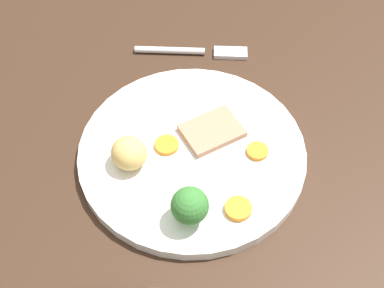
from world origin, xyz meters
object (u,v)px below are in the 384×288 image
(broccoli_floret, at_px, (190,206))
(dinner_plate, at_px, (192,153))
(meat_slice_main, at_px, (212,131))
(carrot_coin_front, at_px, (257,151))
(carrot_coin_back, at_px, (238,209))
(carrot_coin_side, at_px, (167,145))
(roast_potato_left, at_px, (129,153))
(fork, at_px, (195,51))

(broccoli_floret, bearing_deg, dinner_plate, -178.32)
(dinner_plate, xyz_separation_m, meat_slice_main, (-0.03, 0.02, 0.01))
(meat_slice_main, bearing_deg, carrot_coin_front, 64.00)
(meat_slice_main, xyz_separation_m, carrot_coin_back, (0.10, 0.03, -0.00))
(dinner_plate, height_order, carrot_coin_side, carrot_coin_side)
(dinner_plate, distance_m, carrot_coin_side, 0.03)
(meat_slice_main, relative_size, roast_potato_left, 1.61)
(fork, bearing_deg, roast_potato_left, -108.26)
(meat_slice_main, height_order, fork, meat_slice_main)
(roast_potato_left, relative_size, carrot_coin_side, 1.50)
(dinner_plate, relative_size, fork, 1.70)
(roast_potato_left, bearing_deg, carrot_coin_front, 98.55)
(carrot_coin_side, bearing_deg, carrot_coin_back, 45.66)
(roast_potato_left, bearing_deg, carrot_coin_side, 122.26)
(dinner_plate, relative_size, roast_potato_left, 6.30)
(meat_slice_main, distance_m, broccoli_floret, 0.12)
(roast_potato_left, distance_m, carrot_coin_front, 0.14)
(carrot_coin_side, bearing_deg, fork, 172.20)
(carrot_coin_back, distance_m, broccoli_floret, 0.06)
(roast_potato_left, bearing_deg, carrot_coin_back, 65.40)
(carrot_coin_front, distance_m, carrot_coin_back, 0.08)
(meat_slice_main, xyz_separation_m, roast_potato_left, (0.05, -0.09, 0.01))
(fork, bearing_deg, meat_slice_main, -80.20)
(dinner_plate, distance_m, meat_slice_main, 0.03)
(meat_slice_main, height_order, carrot_coin_front, meat_slice_main)
(meat_slice_main, xyz_separation_m, fork, (-0.15, -0.03, -0.01))
(meat_slice_main, bearing_deg, carrot_coin_side, -66.17)
(carrot_coin_front, bearing_deg, meat_slice_main, -116.00)
(carrot_coin_front, height_order, carrot_coin_back, carrot_coin_back)
(dinner_plate, xyz_separation_m, carrot_coin_back, (0.08, 0.05, 0.01))
(broccoli_floret, bearing_deg, carrot_coin_back, 103.89)
(carrot_coin_back, height_order, carrot_coin_side, carrot_coin_back)
(dinner_plate, xyz_separation_m, roast_potato_left, (0.02, -0.07, 0.02))
(carrot_coin_back, bearing_deg, carrot_coin_side, -134.34)
(carrot_coin_back, bearing_deg, roast_potato_left, -114.60)
(dinner_plate, xyz_separation_m, broccoli_floret, (0.09, 0.00, 0.03))
(meat_slice_main, xyz_separation_m, broccoli_floret, (0.11, -0.02, 0.02))
(meat_slice_main, xyz_separation_m, carrot_coin_front, (0.03, 0.05, -0.00))
(fork, bearing_deg, carrot_coin_front, -66.03)
(fork, bearing_deg, carrot_coin_back, -77.62)
(carrot_coin_front, bearing_deg, carrot_coin_side, -91.74)
(broccoli_floret, bearing_deg, roast_potato_left, -133.72)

